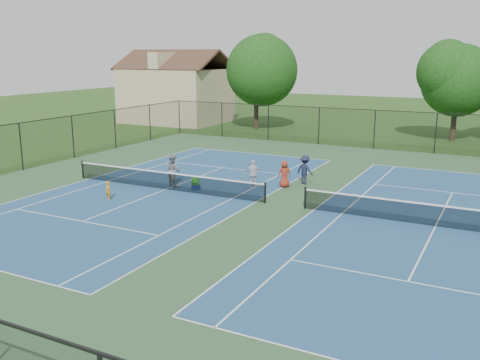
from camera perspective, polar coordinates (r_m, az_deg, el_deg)
The scene contains 15 objects.
ground at distance 26.15m, azimuth 4.78°, elevation -2.77°, with size 140.00×140.00×0.00m, color #234716.
court_pad at distance 26.15m, azimuth 4.78°, elevation -2.76°, with size 36.00×36.00×0.01m, color #2E5132.
tennis_court_left at distance 29.41m, azimuth -7.91°, elevation -0.83°, with size 12.00×23.83×1.07m.
tennis_court_right at distance 24.47m, azimuth 20.15°, elevation -4.47°, with size 12.00×23.83×1.07m.
perimeter_fence at distance 25.76m, azimuth 4.85°, elevation 0.66°, with size 36.08×36.08×3.02m.
tree_back_a at distance 52.36m, azimuth 1.77°, elevation 12.04°, with size 6.80×6.80×9.15m.
tree_back_c at distance 48.50m, azimuth 22.23°, elevation 10.32°, with size 6.00×6.00×8.40m.
clapboard_house at distance 58.34m, azimuth -6.84°, elevation 9.20°, with size 10.80×8.10×7.65m.
child_player at distance 27.84m, azimuth -13.89°, elevation -1.10°, with size 0.35×0.23×0.96m, color orange.
instructor at distance 29.94m, azimuth -7.17°, elevation 1.02°, with size 0.87×0.68×1.79m, color gray.
bystander_a at distance 29.40m, azimuth 1.42°, elevation 0.66°, with size 0.92×0.38×1.56m, color silver.
bystander_b at distance 30.43m, azimuth 6.94°, elevation 1.09°, with size 1.07×0.61×1.65m, color #191F39.
bystander_c at distance 29.62m, azimuth 4.77°, elevation 0.64°, with size 0.73×0.48×1.50m, color maroon.
ball_crate at distance 29.17m, azimuth -4.76°, elevation -0.77°, with size 0.40×0.31×0.29m, color navy.
ball_hopper at distance 29.09m, azimuth -4.77°, elevation -0.12°, with size 0.34×0.28×0.38m, color green.
Camera 1 is at (9.50, -23.26, 7.25)m, focal length 40.00 mm.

